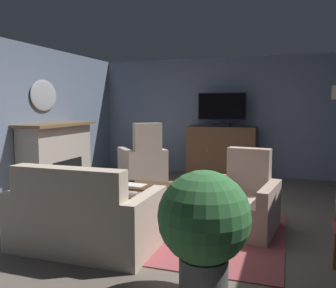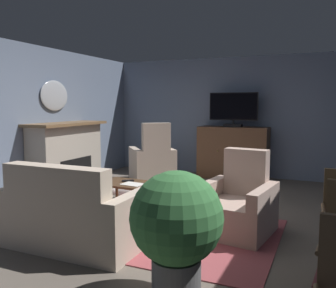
{
  "view_description": "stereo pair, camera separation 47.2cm",
  "coord_description": "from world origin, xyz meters",
  "px_view_note": "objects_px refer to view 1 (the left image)",
  "views": [
    {
      "loc": [
        1.44,
        -4.46,
        1.55
      ],
      "look_at": [
        -0.19,
        0.41,
        0.98
      ],
      "focal_mm": 38.53,
      "sensor_mm": 36.0,
      "label": 1
    },
    {
      "loc": [
        1.88,
        -4.29,
        1.55
      ],
      "look_at": [
        -0.19,
        0.41,
        0.98
      ],
      "focal_mm": 38.53,
      "sensor_mm": 36.0,
      "label": 2
    }
  ],
  "objects_px": {
    "potted_plant_small_fern_corner": "(204,224)",
    "cat": "(122,193)",
    "coffee_table": "(139,188)",
    "television": "(222,109)",
    "armchair_angled_to_table": "(242,205)",
    "sofa_floral": "(84,220)",
    "tv_cabinet": "(222,153)",
    "wall_mirror_oval": "(44,95)",
    "tv_remote": "(128,181)",
    "armchair_in_far_corner": "(143,163)",
    "folded_newspaper": "(134,185)",
    "fireplace": "(58,159)"
  },
  "relations": [
    {
      "from": "tv_cabinet",
      "to": "armchair_in_far_corner",
      "type": "relative_size",
      "value": 1.19
    },
    {
      "from": "armchair_angled_to_table",
      "to": "cat",
      "type": "relative_size",
      "value": 1.43
    },
    {
      "from": "tv_remote",
      "to": "sofa_floral",
      "type": "height_order",
      "value": "sofa_floral"
    },
    {
      "from": "armchair_in_far_corner",
      "to": "tv_cabinet",
      "type": "bearing_deg",
      "value": 32.49
    },
    {
      "from": "coffee_table",
      "to": "tv_cabinet",
      "type": "bearing_deg",
      "value": 79.41
    },
    {
      "from": "fireplace",
      "to": "armchair_angled_to_table",
      "type": "relative_size",
      "value": 1.74
    },
    {
      "from": "television",
      "to": "potted_plant_small_fern_corner",
      "type": "height_order",
      "value": "television"
    },
    {
      "from": "armchair_angled_to_table",
      "to": "armchair_in_far_corner",
      "type": "height_order",
      "value": "armchair_in_far_corner"
    },
    {
      "from": "potted_plant_small_fern_corner",
      "to": "folded_newspaper",
      "type": "bearing_deg",
      "value": 128.5
    },
    {
      "from": "television",
      "to": "armchair_angled_to_table",
      "type": "height_order",
      "value": "television"
    },
    {
      "from": "television",
      "to": "coffee_table",
      "type": "distance_m",
      "value": 3.28
    },
    {
      "from": "tv_cabinet",
      "to": "folded_newspaper",
      "type": "relative_size",
      "value": 4.79
    },
    {
      "from": "tv_cabinet",
      "to": "cat",
      "type": "bearing_deg",
      "value": -117.74
    },
    {
      "from": "armchair_angled_to_table",
      "to": "armchair_in_far_corner",
      "type": "bearing_deg",
      "value": 134.93
    },
    {
      "from": "wall_mirror_oval",
      "to": "tv_remote",
      "type": "distance_m",
      "value": 2.5
    },
    {
      "from": "coffee_table",
      "to": "armchair_in_far_corner",
      "type": "height_order",
      "value": "armchair_in_far_corner"
    },
    {
      "from": "fireplace",
      "to": "television",
      "type": "height_order",
      "value": "television"
    },
    {
      "from": "television",
      "to": "folded_newspaper",
      "type": "bearing_deg",
      "value": -101.39
    },
    {
      "from": "armchair_angled_to_table",
      "to": "folded_newspaper",
      "type": "bearing_deg",
      "value": 179.14
    },
    {
      "from": "wall_mirror_oval",
      "to": "sofa_floral",
      "type": "distance_m",
      "value": 3.28
    },
    {
      "from": "potted_plant_small_fern_corner",
      "to": "wall_mirror_oval",
      "type": "bearing_deg",
      "value": 142.75
    },
    {
      "from": "coffee_table",
      "to": "fireplace",
      "type": "bearing_deg",
      "value": 155.17
    },
    {
      "from": "tv_remote",
      "to": "armchair_in_far_corner",
      "type": "xyz_separation_m",
      "value": [
        -0.65,
        2.12,
        -0.11
      ]
    },
    {
      "from": "tv_cabinet",
      "to": "television",
      "type": "distance_m",
      "value": 0.94
    },
    {
      "from": "potted_plant_small_fern_corner",
      "to": "cat",
      "type": "bearing_deg",
      "value": 127.57
    },
    {
      "from": "folded_newspaper",
      "to": "sofa_floral",
      "type": "bearing_deg",
      "value": -87.53
    },
    {
      "from": "sofa_floral",
      "to": "armchair_angled_to_table",
      "type": "bearing_deg",
      "value": 36.55
    },
    {
      "from": "fireplace",
      "to": "tv_cabinet",
      "type": "bearing_deg",
      "value": 40.93
    },
    {
      "from": "fireplace",
      "to": "coffee_table",
      "type": "distance_m",
      "value": 2.16
    },
    {
      "from": "sofa_floral",
      "to": "potted_plant_small_fern_corner",
      "type": "relative_size",
      "value": 1.47
    },
    {
      "from": "television",
      "to": "potted_plant_small_fern_corner",
      "type": "relative_size",
      "value": 0.97
    },
    {
      "from": "television",
      "to": "sofa_floral",
      "type": "relative_size",
      "value": 0.66
    },
    {
      "from": "fireplace",
      "to": "television",
      "type": "relative_size",
      "value": 1.72
    },
    {
      "from": "cat",
      "to": "potted_plant_small_fern_corner",
      "type": "bearing_deg",
      "value": -52.43
    },
    {
      "from": "wall_mirror_oval",
      "to": "tv_cabinet",
      "type": "distance_m",
      "value": 3.74
    },
    {
      "from": "coffee_table",
      "to": "cat",
      "type": "height_order",
      "value": "coffee_table"
    },
    {
      "from": "wall_mirror_oval",
      "to": "tv_cabinet",
      "type": "bearing_deg",
      "value": 38.33
    },
    {
      "from": "coffee_table",
      "to": "tv_remote",
      "type": "xyz_separation_m",
      "value": [
        -0.2,
        0.08,
        0.06
      ]
    },
    {
      "from": "armchair_angled_to_table",
      "to": "sofa_floral",
      "type": "bearing_deg",
      "value": -143.45
    },
    {
      "from": "folded_newspaper",
      "to": "sofa_floral",
      "type": "xyz_separation_m",
      "value": [
        -0.07,
        -1.16,
        -0.14
      ]
    },
    {
      "from": "coffee_table",
      "to": "sofa_floral",
      "type": "height_order",
      "value": "sofa_floral"
    },
    {
      "from": "wall_mirror_oval",
      "to": "potted_plant_small_fern_corner",
      "type": "distance_m",
      "value": 4.55
    },
    {
      "from": "television",
      "to": "armchair_angled_to_table",
      "type": "bearing_deg",
      "value": -75.15
    },
    {
      "from": "potted_plant_small_fern_corner",
      "to": "tv_cabinet",
      "type": "bearing_deg",
      "value": 98.54
    },
    {
      "from": "television",
      "to": "armchair_in_far_corner",
      "type": "xyz_separation_m",
      "value": [
        -1.44,
        -0.86,
        -1.1
      ]
    },
    {
      "from": "folded_newspaper",
      "to": "potted_plant_small_fern_corner",
      "type": "bearing_deg",
      "value": -45.53
    },
    {
      "from": "sofa_floral",
      "to": "armchair_angled_to_table",
      "type": "relative_size",
      "value": 1.54
    },
    {
      "from": "fireplace",
      "to": "coffee_table",
      "type": "bearing_deg",
      "value": -24.83
    },
    {
      "from": "coffee_table",
      "to": "television",
      "type": "bearing_deg",
      "value": 79.23
    },
    {
      "from": "wall_mirror_oval",
      "to": "cat",
      "type": "height_order",
      "value": "wall_mirror_oval"
    }
  ]
}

